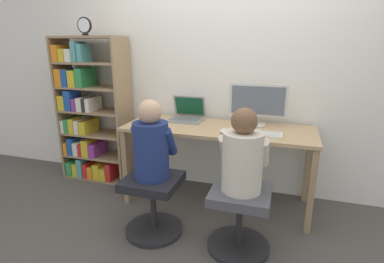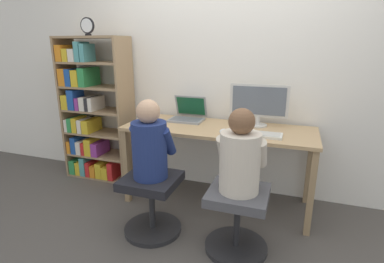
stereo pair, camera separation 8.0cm
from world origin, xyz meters
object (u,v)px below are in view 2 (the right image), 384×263
Objects in this scene: desktop_monitor at (259,104)px; office_chair_left at (237,216)px; person_at_monitor at (240,156)px; person_at_laptop at (150,144)px; laptop at (188,115)px; desk_clock at (87,26)px; bookshelf at (91,116)px; office_chair_right at (152,200)px; keyboard at (257,134)px.

desktop_monitor reaches higher than office_chair_left.
person_at_monitor is (-0.00, 0.00, 0.47)m from office_chair_left.
person_at_monitor is at bearing -0.10° from person_at_laptop.
laptop is at bearing -179.93° from desktop_monitor.
desktop_monitor is 0.89× the size of person_at_monitor.
desk_clock is at bearing 157.84° from office_chair_left.
person_at_monitor is at bearing -22.85° from bookshelf.
office_chair_left is 2.05m from bookshelf.
bookshelf reaches higher than laptop.
office_chair_right is 0.48m from person_at_laptop.
person_at_laptop is at bearing 90.00° from office_chair_right.
keyboard is 0.26× the size of bookshelf.
person_at_monitor is at bearing -22.03° from desk_clock.
laptop is 0.68× the size of office_chair_left.
keyboard is 0.66× the size of person_at_laptop.
office_chair_right is (-0.02, -0.81, -0.53)m from laptop.
keyboard is 0.90m from person_at_laptop.
keyboard is at bearing 33.57° from person_at_laptop.
laptop is 0.68× the size of office_chair_right.
office_chair_right is at bearing -179.74° from person_at_monitor.
laptop is at bearing 88.84° from person_at_laptop.
bookshelf is (-1.16, -0.04, -0.09)m from laptop.
bookshelf is at bearing 157.15° from person_at_monitor.
person_at_laptop is at bearing -146.43° from keyboard.
laptop is at bearing 130.07° from office_chair_left.
laptop is 0.80m from keyboard.
laptop is 1.16m from bookshelf.
person_at_laptop is (-0.71, -0.81, -0.21)m from desktop_monitor.
desk_clock is at bearing 157.97° from person_at_monitor.
person_at_monitor is 3.45× the size of desk_clock.
keyboard is at bearing -6.23° from desk_clock.
desk_clock is (-1.71, 0.69, 0.93)m from person_at_monitor.
laptop is 0.55× the size of person_at_monitor.
keyboard is at bearing -22.98° from laptop.
bookshelf is (-1.84, 0.78, -0.02)m from person_at_monitor.
keyboard is (0.73, -0.31, -0.04)m from laptop.
person_at_laptop is (-0.70, 0.00, 0.01)m from person_at_monitor.
laptop is at bearing 130.21° from person_at_monitor.
office_chair_left is 1.00× the size of office_chair_right.
desktop_monitor is 1.30× the size of keyboard.
person_at_laptop reaches higher than office_chair_right.
person_at_monitor is 0.70m from person_at_laptop.
bookshelf is at bearing 147.47° from desk_clock.
person_at_laptop is 3.54× the size of desk_clock.
office_chair_left is at bearing -0.09° from office_chair_right.
laptop is 0.97m from office_chair_right.
office_chair_left and office_chair_right have the same top height.
person_at_monitor is (0.69, -0.81, -0.06)m from laptop.
person_at_laptop is (-0.70, 0.01, 0.48)m from office_chair_left.
keyboard is at bearing -82.96° from desktop_monitor.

